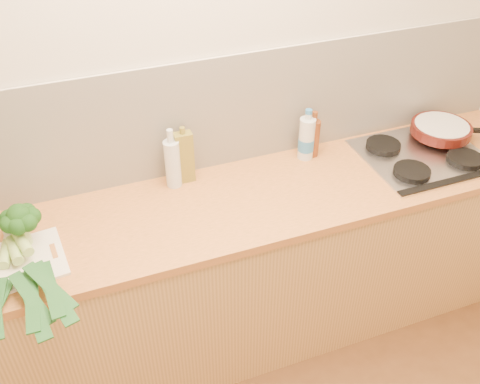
{
  "coord_description": "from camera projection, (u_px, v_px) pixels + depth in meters",
  "views": [
    {
      "loc": [
        -0.58,
        -0.52,
        2.35
      ],
      "look_at": [
        0.03,
        1.1,
        1.02
      ],
      "focal_mm": 40.0,
      "sensor_mm": 36.0,
      "label": 1
    }
  ],
  "objects": [
    {
      "name": "water_bottle",
      "position": [
        306.0,
        139.0,
        2.55
      ],
      "size": [
        0.08,
        0.08,
        0.24
      ],
      "color": "silver",
      "rests_on": "counter"
    },
    {
      "name": "glass_bottle",
      "position": [
        173.0,
        163.0,
        2.36
      ],
      "size": [
        0.07,
        0.07,
        0.29
      ],
      "color": "silver",
      "rests_on": "counter"
    },
    {
      "name": "gas_hob",
      "position": [
        423.0,
        154.0,
        2.6
      ],
      "size": [
        0.58,
        0.5,
        0.04
      ],
      "color": "silver",
      "rests_on": "counter"
    },
    {
      "name": "leek_mid",
      "position": [
        19.0,
        263.0,
        1.96
      ],
      "size": [
        0.16,
        0.65,
        0.04
      ],
      "rotation": [
        0.0,
        0.0,
        0.16
      ],
      "color": "white",
      "rests_on": "chopping_board"
    },
    {
      "name": "leek_back",
      "position": [
        29.0,
        253.0,
        1.97
      ],
      "size": [
        0.23,
        0.65,
        0.04
      ],
      "rotation": [
        0.0,
        0.0,
        0.28
      ],
      "color": "white",
      "rests_on": "chopping_board"
    },
    {
      "name": "oil_tin",
      "position": [
        184.0,
        157.0,
        2.38
      ],
      "size": [
        0.08,
        0.05,
        0.28
      ],
      "color": "olive",
      "rests_on": "counter"
    },
    {
      "name": "leek_front",
      "position": [
        3.0,
        269.0,
        1.96
      ],
      "size": [
        0.16,
        0.64,
        0.04
      ],
      "rotation": [
        0.0,
        0.0,
        -0.16
      ],
      "color": "white",
      "rests_on": "chopping_board"
    },
    {
      "name": "counter",
      "position": [
        227.0,
        274.0,
        2.6
      ],
      "size": [
        3.2,
        0.62,
        0.9
      ],
      "color": "tan",
      "rests_on": "ground"
    },
    {
      "name": "broccoli_right",
      "position": [
        20.0,
        219.0,
        2.03
      ],
      "size": [
        0.15,
        0.15,
        0.19
      ],
      "color": "#A5C371",
      "rests_on": "chopping_board"
    },
    {
      "name": "room_shell",
      "position": [
        203.0,
        117.0,
        2.38
      ],
      "size": [
        3.5,
        3.5,
        3.5
      ],
      "color": "beige",
      "rests_on": "ground"
    },
    {
      "name": "chopping_board",
      "position": [
        11.0,
        265.0,
        2.01
      ],
      "size": [
        0.41,
        0.32,
        0.01
      ],
      "primitive_type": "cube",
      "rotation": [
        0.0,
        0.0,
        0.1
      ],
      "color": "white",
      "rests_on": "counter"
    },
    {
      "name": "skillet",
      "position": [
        442.0,
        129.0,
        2.69
      ],
      "size": [
        0.42,
        0.3,
        0.05
      ],
      "rotation": [
        0.0,
        0.0,
        -0.43
      ],
      "color": "#48120C",
      "rests_on": "gas_hob"
    },
    {
      "name": "amber_bottle",
      "position": [
        313.0,
        137.0,
        2.56
      ],
      "size": [
        0.06,
        0.06,
        0.24
      ],
      "color": "brown",
      "rests_on": "counter"
    }
  ]
}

